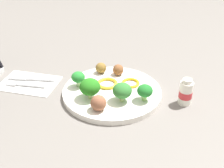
{
  "coord_description": "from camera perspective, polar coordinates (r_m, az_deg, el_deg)",
  "views": [
    {
      "loc": [
        -0.14,
        0.68,
        0.46
      ],
      "look_at": [
        0.0,
        0.0,
        0.04
      ],
      "focal_mm": 46.85,
      "sensor_mm": 36.0,
      "label": 1
    }
  ],
  "objects": [
    {
      "name": "broccoli_floret_near_rim",
      "position": [
        0.78,
        6.44,
        -1.36
      ],
      "size": [
        0.04,
        0.04,
        0.05
      ],
      "color": "#92CF6D",
      "rests_on": "plate"
    },
    {
      "name": "ground_plane",
      "position": [
        0.84,
        -0.0,
        -2.1
      ],
      "size": [
        4.0,
        4.0,
        0.0
      ],
      "primitive_type": "plane",
      "color": "slate"
    },
    {
      "name": "napkin",
      "position": [
        0.92,
        -15.87,
        0.23
      ],
      "size": [
        0.17,
        0.13,
        0.01
      ],
      "primitive_type": "cube",
      "rotation": [
        0.0,
        0.0,
        -0.04
      ],
      "color": "white",
      "rests_on": "ground_plane"
    },
    {
      "name": "meatball_front_left",
      "position": [
        0.91,
        -2.17,
        3.15
      ],
      "size": [
        0.03,
        0.03,
        0.03
      ],
      "primitive_type": "sphere",
      "color": "brown",
      "rests_on": "plate"
    },
    {
      "name": "broccoli_floret_far_rim",
      "position": [
        0.83,
        -6.67,
        1.18
      ],
      "size": [
        0.04,
        0.04,
        0.05
      ],
      "color": "#93BB78",
      "rests_on": "plate"
    },
    {
      "name": "knife",
      "position": [
        0.94,
        -15.81,
        1.07
      ],
      "size": [
        0.15,
        0.03,
        0.01
      ],
      "color": "silver",
      "rests_on": "napkin"
    },
    {
      "name": "meatball_near_rim",
      "position": [
        0.9,
        0.98,
        2.82
      ],
      "size": [
        0.03,
        0.03,
        0.03
      ],
      "primitive_type": "sphere",
      "color": "brown",
      "rests_on": "plate"
    },
    {
      "name": "broccoli_floret_mid_right",
      "position": [
        0.78,
        -4.33,
        -0.58
      ],
      "size": [
        0.06,
        0.06,
        0.06
      ],
      "color": "#A2C379",
      "rests_on": "plate"
    },
    {
      "name": "pepper_ring_front_right",
      "position": [
        0.86,
        3.64,
        0.22
      ],
      "size": [
        0.07,
        0.07,
        0.01
      ],
      "primitive_type": "torus",
      "rotation": [
        0.0,
        0.0,
        0.6
      ],
      "color": "yellow",
      "rests_on": "plate"
    },
    {
      "name": "plate",
      "position": [
        0.83,
        -0.0,
        -1.64
      ],
      "size": [
        0.28,
        0.28,
        0.02
      ],
      "primitive_type": "cylinder",
      "color": "white",
      "rests_on": "ground_plane"
    },
    {
      "name": "fork",
      "position": [
        0.91,
        -16.88,
        -0.03
      ],
      "size": [
        0.12,
        0.02,
        0.01
      ],
      "color": "silver",
      "rests_on": "napkin"
    },
    {
      "name": "yogurt_bottle",
      "position": [
        0.81,
        14.18,
        -1.62
      ],
      "size": [
        0.04,
        0.04,
        0.08
      ],
      "color": "white",
      "rests_on": "ground_plane"
    },
    {
      "name": "meatball_front_right",
      "position": [
        0.74,
        -2.67,
        -3.71
      ],
      "size": [
        0.04,
        0.04,
        0.04
      ],
      "primitive_type": "sphere",
      "color": "brown",
      "rests_on": "plate"
    },
    {
      "name": "broccoli_floret_front_left",
      "position": [
        0.77,
        2.01,
        -1.31
      ],
      "size": [
        0.05,
        0.05,
        0.05
      ],
      "color": "#A4C77A",
      "rests_on": "plate"
    },
    {
      "name": "pepper_ring_center",
      "position": [
        0.85,
        -0.93,
        0.13
      ],
      "size": [
        0.09,
        0.09,
        0.01
      ],
      "primitive_type": "torus",
      "rotation": [
        0.0,
        0.0,
        4.05
      ],
      "color": "yellow",
      "rests_on": "plate"
    }
  ]
}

